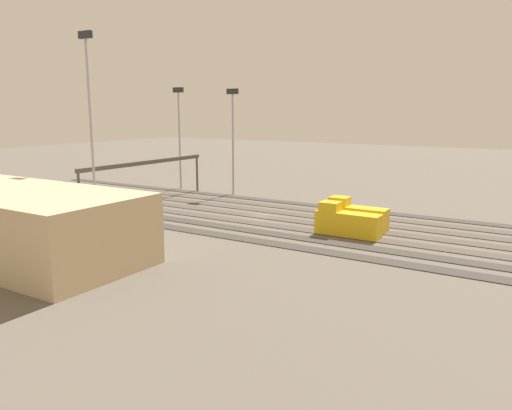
% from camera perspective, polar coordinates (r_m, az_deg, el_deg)
% --- Properties ---
extents(ground_plane, '(400.00, 400.00, 0.00)m').
position_cam_1_polar(ground_plane, '(90.02, 0.49, -1.38)').
color(ground_plane, '#60594F').
extents(track_bed_0, '(140.00, 2.80, 0.12)m').
position_cam_1_polar(track_bed_0, '(102.89, 4.81, 0.17)').
color(track_bed_0, '#3D3833').
rests_on(track_bed_0, ground_plane).
extents(track_bed_1, '(140.00, 2.80, 0.12)m').
position_cam_1_polar(track_bed_1, '(98.53, 3.50, -0.29)').
color(track_bed_1, '#4C443D').
rests_on(track_bed_1, ground_plane).
extents(track_bed_2, '(140.00, 2.80, 0.12)m').
position_cam_1_polar(track_bed_2, '(94.23, 2.06, -0.79)').
color(track_bed_2, '#4C443D').
rests_on(track_bed_2, ground_plane).
extents(track_bed_3, '(140.00, 2.80, 0.12)m').
position_cam_1_polar(track_bed_3, '(90.00, 0.49, -1.34)').
color(track_bed_3, '#4C443D').
rests_on(track_bed_3, ground_plane).
extents(track_bed_4, '(140.00, 2.80, 0.12)m').
position_cam_1_polar(track_bed_4, '(85.86, -1.23, -1.94)').
color(track_bed_4, '#4C443D').
rests_on(track_bed_4, ground_plane).
extents(track_bed_5, '(140.00, 2.80, 0.12)m').
position_cam_1_polar(track_bed_5, '(81.81, -3.13, -2.60)').
color(track_bed_5, '#3D3833').
rests_on(track_bed_5, ground_plane).
extents(track_bed_6, '(140.00, 2.80, 0.12)m').
position_cam_1_polar(track_bed_6, '(77.88, -5.23, -3.32)').
color(track_bed_6, '#3D3833').
rests_on(track_bed_6, ground_plane).
extents(train_on_track_6, '(47.20, 3.06, 5.00)m').
position_cam_1_polar(train_on_track_6, '(103.96, -22.12, 0.93)').
color(train_on_track_6, silver).
rests_on(train_on_track_6, ground_plane).
extents(train_on_track_4, '(10.00, 3.00, 5.00)m').
position_cam_1_polar(train_on_track_4, '(77.20, 10.39, -1.98)').
color(train_on_track_4, gold).
rests_on(train_on_track_4, ground_plane).
extents(train_on_track_3, '(10.00, 3.00, 5.00)m').
position_cam_1_polar(train_on_track_3, '(81.94, 11.35, -1.27)').
color(train_on_track_3, gold).
rests_on(train_on_track_3, ground_plane).
extents(light_mast_0, '(2.80, 0.70, 24.55)m').
position_cam_1_polar(light_mast_0, '(122.78, -8.87, 9.23)').
color(light_mast_0, '#9EA0A5').
rests_on(light_mast_0, ground_plane).
extents(light_mast_1, '(2.80, 0.70, 32.05)m').
position_cam_1_polar(light_mast_1, '(90.19, -18.67, 10.86)').
color(light_mast_1, '#9EA0A5').
rests_on(light_mast_1, ground_plane).
extents(light_mast_2, '(2.80, 0.70, 23.88)m').
position_cam_1_polar(light_mast_2, '(113.00, -2.70, 9.04)').
color(light_mast_2, '#9EA0A5').
rests_on(light_mast_2, ground_plane).
extents(signal_gantry, '(0.70, 35.00, 8.80)m').
position_cam_1_polar(signal_gantry, '(105.80, -12.63, 4.40)').
color(signal_gantry, '#4C4742').
rests_on(signal_gantry, ground_plane).
extents(maintenance_shed, '(41.04, 16.34, 9.00)m').
position_cam_1_polar(maintenance_shed, '(73.95, -26.89, -1.69)').
color(maintenance_shed, tan).
rests_on(maintenance_shed, ground_plane).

